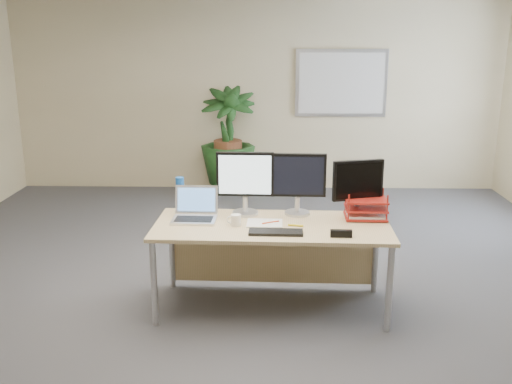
{
  "coord_description": "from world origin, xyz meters",
  "views": [
    {
      "loc": [
        0.18,
        -4.28,
        2.21
      ],
      "look_at": [
        0.07,
        0.35,
        0.94
      ],
      "focal_mm": 40.0,
      "sensor_mm": 36.0,
      "label": 1
    }
  ],
  "objects_px": {
    "floor_plant": "(228,142)",
    "monitor_right": "(298,180)",
    "laptop": "(195,211)",
    "monitor_left": "(245,179)",
    "desk": "(272,238)"
  },
  "relations": [
    {
      "from": "monitor_left",
      "to": "laptop",
      "type": "height_order",
      "value": "monitor_left"
    },
    {
      "from": "monitor_right",
      "to": "laptop",
      "type": "height_order",
      "value": "monitor_right"
    },
    {
      "from": "desk",
      "to": "monitor_right",
      "type": "xyz_separation_m",
      "value": [
        0.21,
        0.17,
        0.46
      ]
    },
    {
      "from": "floor_plant",
      "to": "laptop",
      "type": "relative_size",
      "value": 4.06
    },
    {
      "from": "monitor_left",
      "to": "monitor_right",
      "type": "height_order",
      "value": "monitor_left"
    },
    {
      "from": "desk",
      "to": "monitor_left",
      "type": "height_order",
      "value": "monitor_left"
    },
    {
      "from": "desk",
      "to": "floor_plant",
      "type": "height_order",
      "value": "floor_plant"
    },
    {
      "from": "floor_plant",
      "to": "desk",
      "type": "bearing_deg",
      "value": -79.86
    },
    {
      "from": "monitor_right",
      "to": "laptop",
      "type": "bearing_deg",
      "value": -170.71
    },
    {
      "from": "floor_plant",
      "to": "monitor_right",
      "type": "bearing_deg",
      "value": -75.8
    },
    {
      "from": "monitor_left",
      "to": "desk",
      "type": "bearing_deg",
      "value": -35.92
    },
    {
      "from": "floor_plant",
      "to": "laptop",
      "type": "height_order",
      "value": "floor_plant"
    },
    {
      "from": "laptop",
      "to": "floor_plant",
      "type": "bearing_deg",
      "value": 89.48
    },
    {
      "from": "floor_plant",
      "to": "monitor_left",
      "type": "relative_size",
      "value": 2.79
    },
    {
      "from": "monitor_left",
      "to": "laptop",
      "type": "xyz_separation_m",
      "value": [
        -0.41,
        -0.14,
        -0.25
      ]
    }
  ]
}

